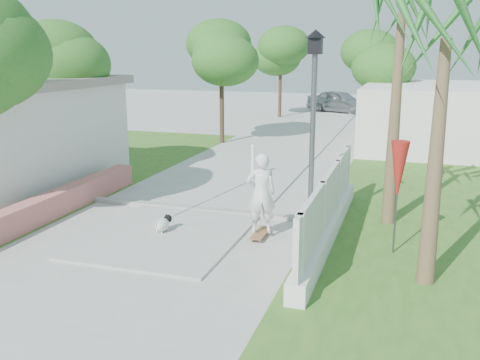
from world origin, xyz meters
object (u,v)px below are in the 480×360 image
at_px(bollard, 253,160).
at_px(parked_car, 339,102).
at_px(dog, 163,224).
at_px(patio_umbrella, 399,172).
at_px(street_lamp, 313,124).
at_px(skateboarder, 231,197).

xyz_separation_m(bollard, parked_car, (0.20, 19.37, 0.15)).
relative_size(dog, parked_car, 0.14).
relative_size(patio_umbrella, dog, 3.78).
distance_m(street_lamp, bollard, 5.56).
distance_m(dog, parked_car, 25.25).
height_order(street_lamp, bollard, street_lamp).
height_order(patio_umbrella, dog, patio_umbrella).
height_order(skateboarder, parked_car, skateboarder).
distance_m(street_lamp, dog, 4.01).
bearing_deg(skateboarder, patio_umbrella, 156.74).
relative_size(skateboarder, dog, 4.14).
xyz_separation_m(dog, parked_car, (0.56, 25.24, 0.51)).
xyz_separation_m(street_lamp, patio_umbrella, (1.90, -1.00, -0.74)).
bearing_deg(bollard, skateboarder, -78.36).
bearing_deg(patio_umbrella, street_lamp, 152.24).
distance_m(skateboarder, dog, 1.66).
height_order(bollard, dog, bollard).
bearing_deg(skateboarder, parked_car, -110.71).
xyz_separation_m(skateboarder, dog, (-1.48, -0.40, -0.64)).
height_order(street_lamp, patio_umbrella, street_lamp).
relative_size(skateboarder, parked_car, 0.58).
distance_m(patio_umbrella, parked_car, 25.27).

